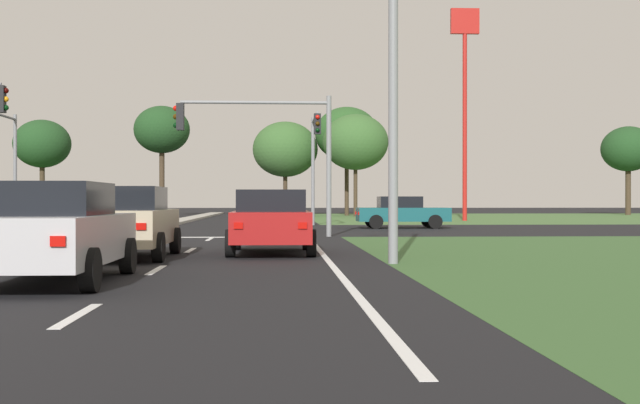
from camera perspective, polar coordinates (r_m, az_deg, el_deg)
name	(u,v)px	position (r m, az deg, el deg)	size (l,w,h in m)	color
ground_plane	(145,230)	(36.32, -12.11, -1.93)	(200.00, 200.00, 0.00)	black
grass_verge_far_right	(541,217)	(63.49, 15.14, -1.04)	(35.00, 35.00, 0.01)	#476B38
median_island_far	(200,217)	(61.12, -8.39, -1.02)	(1.20, 36.00, 0.14)	#ADA89E
lane_dash_near	(78,315)	(9.74, -16.51, -7.58)	(0.14, 2.00, 0.01)	silver
lane_dash_second	(156,270)	(15.61, -11.33, -4.67)	(0.14, 2.00, 0.01)	silver
lane_dash_third	(190,250)	(21.55, -9.01, -3.34)	(0.14, 2.00, 0.01)	silver
lane_dash_fourth	(210,239)	(27.51, -7.70, -2.58)	(0.14, 2.00, 0.01)	silver
edge_line_right	(327,260)	(17.92, 0.52, -4.04)	(0.14, 24.00, 0.01)	silver
stop_bar_near	(222,237)	(28.93, -6.87, -2.45)	(6.40, 0.50, 0.01)	silver
crosswalk_bar_third	(9,235)	(32.21, -20.82, -2.19)	(0.70, 2.80, 0.01)	silver
crosswalk_bar_fourth	(41,235)	(31.88, -18.85, -2.21)	(0.70, 2.80, 0.01)	silver
crosswalk_bar_fifth	(73,235)	(31.58, -16.84, -2.23)	(0.70, 2.80, 0.01)	silver
car_beige_near	(126,222)	(19.01, -13.37, -1.34)	(2.08, 4.46, 1.61)	#BCAD8E
car_red_second	(271,221)	(20.13, -3.41, -1.33)	(2.07, 4.41, 1.56)	#A31919
car_maroon_third	(128,210)	(45.52, -13.25, -0.56)	(1.95, 4.31, 1.47)	maroon
car_silver_fourth	(51,231)	(13.65, -18.22, -1.96)	(2.09, 4.62, 1.59)	#B7B7BC
car_teal_fifth	(402,212)	(38.27, 5.73, -0.69)	(4.27, 2.00, 1.47)	#19565B
traffic_signal_far_left	(2,145)	(42.62, -21.29, 3.69)	(0.32, 5.59, 5.67)	gray
traffic_signal_near_right	(268,137)	(29.32, -3.66, 4.52)	(5.63, 0.32, 5.04)	gray
traffic_signal_far_right	(315,148)	(40.70, -0.38, 3.77)	(0.32, 5.09, 5.60)	gray
street_lamp_near	(384,39)	(17.01, 4.50, 11.21)	(2.17, 1.37, 8.07)	gray
fastfood_pole_sign	(465,68)	(53.08, 10.04, 9.14)	(1.80, 0.40, 13.39)	red
treeline_second	(42,144)	(70.15, -18.78, 3.84)	(4.58, 4.58, 7.82)	#423323
treeline_third	(162,130)	(68.30, -10.95, 4.93)	(4.54, 4.54, 9.00)	#423323
treeline_fourth	(285,149)	(69.18, -2.43, 3.68)	(5.49, 5.49, 7.92)	#423323
treeline_fifth	(347,134)	(69.05, 1.87, 4.74)	(5.33, 5.33, 9.14)	#423323
treeline_sixth	(355,142)	(65.93, 2.49, 4.18)	(5.28, 5.28, 8.21)	#423323
treeline_seventh	(628,149)	(76.75, 20.66, 3.45)	(4.64, 4.64, 7.77)	#423323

